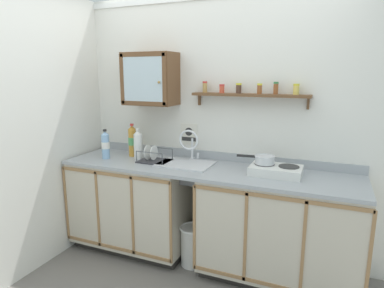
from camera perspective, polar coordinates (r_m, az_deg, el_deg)
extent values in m
plane|color=slate|center=(3.10, -0.63, -22.50)|extent=(5.72, 5.72, 0.00)
cube|color=silver|center=(3.25, 4.25, 2.88)|extent=(3.32, 0.05, 2.49)
cube|color=silver|center=(3.22, -25.97, 1.61)|extent=(0.05, 3.48, 2.49)
cube|color=black|center=(3.69, -9.45, -15.92)|extent=(1.14, 0.57, 0.08)
cube|color=beige|center=(3.48, -9.98, -9.57)|extent=(1.16, 0.63, 0.82)
cube|color=#997047|center=(3.11, -13.42, -5.15)|extent=(1.16, 0.01, 0.03)
cube|color=#997047|center=(3.39, -12.80, -16.98)|extent=(1.16, 0.01, 0.03)
cube|color=#997047|center=(3.59, -20.74, -9.51)|extent=(0.02, 0.01, 0.75)
cube|color=#997047|center=(3.35, -15.83, -10.75)|extent=(0.02, 0.01, 0.75)
cube|color=#997047|center=(3.13, -10.16, -12.08)|extent=(0.02, 0.01, 0.75)
cube|color=#997047|center=(2.96, -3.67, -13.44)|extent=(0.02, 0.01, 0.75)
cube|color=black|center=(3.24, 14.39, -20.37)|extent=(1.28, 0.57, 0.08)
cube|color=beige|center=(3.00, 14.75, -13.40)|extent=(1.30, 0.63, 0.82)
cube|color=#997047|center=(2.57, 14.14, -8.88)|extent=(1.30, 0.01, 0.03)
cube|color=#997047|center=(2.90, 13.35, -22.43)|extent=(1.30, 0.01, 0.03)
cube|color=#997047|center=(2.87, 0.39, -14.20)|extent=(0.02, 0.01, 0.75)
cube|color=#997047|center=(2.75, 9.10, -15.58)|extent=(0.02, 0.01, 0.75)
cube|color=#997047|center=(2.70, 18.47, -16.67)|extent=(0.02, 0.01, 0.75)
cube|color=#997047|center=(2.72, 28.06, -17.34)|extent=(0.02, 0.01, 0.75)
cube|color=#9EA3A8|center=(3.01, 2.06, -4.30)|extent=(2.68, 0.66, 0.03)
cube|color=#9EA3A8|center=(3.27, 3.98, -1.98)|extent=(2.68, 0.02, 0.08)
cube|color=silver|center=(3.09, -1.18, -3.44)|extent=(0.50, 0.36, 0.01)
cube|color=slate|center=(3.14, -1.17, -6.01)|extent=(0.42, 0.29, 0.01)
cube|color=slate|center=(3.25, -0.11, -4.14)|extent=(0.42, 0.01, 0.15)
cube|color=slate|center=(2.99, -2.35, -5.60)|extent=(0.42, 0.01, 0.15)
cylinder|color=#4C4C51|center=(3.14, -1.17, -6.04)|extent=(0.04, 0.04, 0.01)
cylinder|color=silver|center=(3.28, 0.04, -2.45)|extent=(0.05, 0.05, 0.02)
cylinder|color=silver|center=(3.25, 0.04, -0.64)|extent=(0.02, 0.02, 0.19)
torus|color=silver|center=(3.15, -0.59, 0.70)|extent=(0.20, 0.02, 0.20)
cylinder|color=silver|center=(3.25, 1.01, -1.98)|extent=(0.02, 0.02, 0.05)
cube|color=silver|center=(2.87, 14.15, -4.40)|extent=(0.42, 0.28, 0.07)
cylinder|color=#2D2D2D|center=(2.90, 12.29, -3.35)|extent=(0.17, 0.17, 0.01)
cylinder|color=#2D2D2D|center=(2.87, 16.24, -3.71)|extent=(0.17, 0.17, 0.01)
cylinder|color=black|center=(2.77, 11.69, -4.89)|extent=(0.03, 0.02, 0.03)
cylinder|color=black|center=(2.74, 15.82, -5.28)|extent=(0.03, 0.02, 0.03)
cylinder|color=silver|center=(2.89, 12.32, -2.67)|extent=(0.16, 0.16, 0.07)
torus|color=silver|center=(2.88, 12.35, -2.04)|extent=(0.17, 0.17, 0.01)
cylinder|color=black|center=(2.90, 9.20, -2.03)|extent=(0.16, 0.04, 0.02)
cylinder|color=gold|center=(3.44, -10.15, 0.23)|extent=(0.08, 0.08, 0.28)
cone|color=gold|center=(3.41, -10.25, 2.80)|extent=(0.08, 0.08, 0.04)
cylinder|color=red|center=(3.41, -10.27, 3.26)|extent=(0.04, 0.04, 0.02)
cylinder|color=#4C9959|center=(3.44, -10.16, 0.49)|extent=(0.08, 0.08, 0.08)
cylinder|color=white|center=(3.34, -9.20, -0.37)|extent=(0.08, 0.08, 0.24)
cone|color=white|center=(3.32, -9.28, 2.00)|extent=(0.08, 0.08, 0.04)
cylinder|color=white|center=(3.31, -9.30, 2.50)|extent=(0.04, 0.04, 0.02)
cylinder|color=white|center=(3.34, -9.19, -0.58)|extent=(0.09, 0.09, 0.07)
cylinder|color=#8CB7E0|center=(3.40, -14.55, -0.44)|extent=(0.08, 0.08, 0.24)
cone|color=#8CB7E0|center=(3.37, -14.67, 1.83)|extent=(0.07, 0.07, 0.03)
cylinder|color=#262626|center=(3.37, -14.70, 2.28)|extent=(0.03, 0.03, 0.02)
cylinder|color=white|center=(3.40, -14.56, -0.19)|extent=(0.08, 0.08, 0.07)
cube|color=#333338|center=(3.22, -6.38, -2.91)|extent=(0.30, 0.23, 0.01)
cylinder|color=#4C4F54|center=(3.18, -9.48, -2.11)|extent=(0.01, 0.01, 0.10)
cylinder|color=#4C4F54|center=(3.05, -5.13, -2.62)|extent=(0.01, 0.01, 0.10)
cylinder|color=#4C4F54|center=(3.36, -7.56, -1.31)|extent=(0.01, 0.01, 0.10)
cylinder|color=#4C4F54|center=(3.23, -3.37, -1.75)|extent=(0.01, 0.01, 0.10)
cylinder|color=#4C4F54|center=(3.10, -7.38, -1.45)|extent=(0.27, 0.01, 0.01)
cylinder|color=#4C4F54|center=(3.28, -5.52, -0.66)|extent=(0.27, 0.01, 0.01)
cylinder|color=white|center=(3.23, -7.56, -1.38)|extent=(0.01, 0.14, 0.14)
cylinder|color=white|center=(3.20, -6.53, -1.49)|extent=(0.01, 0.14, 0.14)
cube|color=brown|center=(3.32, -7.08, 10.97)|extent=(0.51, 0.29, 0.50)
cube|color=silver|center=(3.19, -8.43, 10.89)|extent=(0.41, 0.01, 0.41)
cube|color=brown|center=(3.31, -11.87, 10.81)|extent=(0.04, 0.01, 0.47)
cube|color=brown|center=(3.08, -4.74, 10.94)|extent=(0.04, 0.01, 0.47)
cube|color=brown|center=(3.19, -8.57, 14.93)|extent=(0.48, 0.01, 0.04)
cube|color=brown|center=(3.20, -8.31, 6.87)|extent=(0.48, 0.01, 0.04)
sphere|color=olive|center=(3.09, -5.70, 10.47)|extent=(0.02, 0.02, 0.02)
cube|color=brown|center=(3.03, 9.77, 8.25)|extent=(1.06, 0.14, 0.02)
cube|color=brown|center=(3.24, 1.29, 7.55)|extent=(0.02, 0.03, 0.10)
cube|color=brown|center=(3.02, 19.25, 6.56)|extent=(0.02, 0.03, 0.10)
cylinder|color=tan|center=(3.16, 2.22, 9.57)|extent=(0.04, 0.04, 0.09)
cylinder|color=red|center=(3.16, 2.22, 10.51)|extent=(0.04, 0.04, 0.02)
cylinder|color=#CC4C33|center=(3.09, 5.13, 9.25)|extent=(0.05, 0.05, 0.06)
cylinder|color=red|center=(3.09, 5.15, 9.99)|extent=(0.05, 0.05, 0.02)
cylinder|color=#4C3326|center=(3.06, 7.98, 9.26)|extent=(0.05, 0.05, 0.07)
cylinder|color=yellow|center=(3.06, 8.01, 10.11)|extent=(0.05, 0.05, 0.02)
cylinder|color=brown|center=(3.00, 11.47, 9.09)|extent=(0.04, 0.04, 0.08)
cylinder|color=yellow|center=(3.00, 11.51, 9.97)|extent=(0.04, 0.04, 0.02)
cylinder|color=brown|center=(3.00, 14.13, 9.11)|extent=(0.04, 0.04, 0.09)
cylinder|color=#33723F|center=(3.00, 14.18, 10.12)|extent=(0.04, 0.04, 0.02)
cylinder|color=#E0C659|center=(2.98, 17.38, 8.78)|extent=(0.05, 0.05, 0.08)
cylinder|color=yellow|center=(2.98, 17.43, 9.65)|extent=(0.05, 0.05, 0.02)
cube|color=silver|center=(3.34, -0.51, 1.68)|extent=(0.18, 0.01, 0.22)
cube|color=#262626|center=(3.34, -0.55, 0.85)|extent=(0.15, 0.00, 0.04)
cylinder|color=#262626|center=(3.33, -0.55, 2.12)|extent=(0.08, 0.00, 0.08)
cylinder|color=silver|center=(3.24, 0.11, -17.07)|extent=(0.22, 0.22, 0.37)
torus|color=white|center=(3.15, 0.12, -14.16)|extent=(0.25, 0.25, 0.02)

